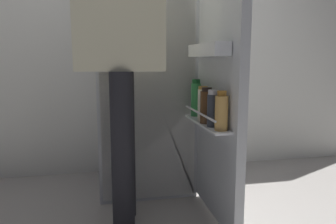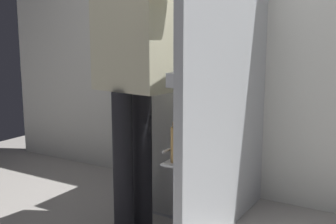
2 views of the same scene
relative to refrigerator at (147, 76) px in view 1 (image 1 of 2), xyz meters
name	(u,v)px [view 1 (image 1 of 2)]	position (x,y,z in m)	size (l,w,h in m)	color
ground_plane	(156,218)	(-0.03, -0.52, -0.82)	(5.53, 5.53, 0.00)	gray
kitchen_wall	(136,15)	(-0.03, 0.42, 0.47)	(4.40, 0.10, 2.58)	silver
refrigerator	(147,76)	(0.00, 0.00, 0.00)	(0.70, 1.28, 1.64)	silver
person	(123,35)	(-0.20, -0.52, 0.24)	(0.58, 0.84, 1.74)	black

